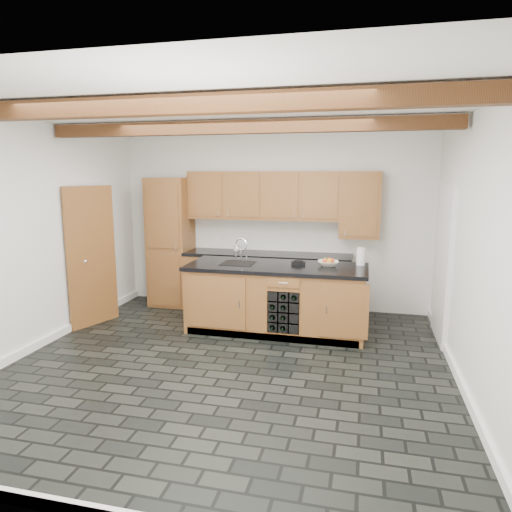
{
  "coord_description": "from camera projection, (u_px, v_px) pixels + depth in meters",
  "views": [
    {
      "loc": [
        1.46,
        -4.72,
        2.16
      ],
      "look_at": [
        0.13,
        0.8,
        1.14
      ],
      "focal_mm": 32.0,
      "sensor_mm": 36.0,
      "label": 1
    }
  ],
  "objects": [
    {
      "name": "kitchen_scale",
      "position": [
        298.0,
        263.0,
        6.28
      ],
      "size": [
        0.21,
        0.14,
        0.06
      ],
      "rotation": [
        0.0,
        0.0,
        0.22
      ],
      "color": "black",
      "rests_on": "island"
    },
    {
      "name": "fruit_cluster",
      "position": [
        328.0,
        261.0,
        6.18
      ],
      "size": [
        0.16,
        0.17,
        0.07
      ],
      "color": "red",
      "rests_on": "fruit_bowl"
    },
    {
      "name": "back_cabinetry",
      "position": [
        246.0,
        249.0,
        7.29
      ],
      "size": [
        3.65,
        0.62,
        2.2
      ],
      "color": "brown",
      "rests_on": "ground"
    },
    {
      "name": "mug",
      "position": [
        236.0,
        248.0,
        7.38
      ],
      "size": [
        0.15,
        0.15,
        0.1
      ],
      "primitive_type": "imported",
      "rotation": [
        0.0,
        0.0,
        0.42
      ],
      "color": "white",
      "rests_on": "back_cabinetry"
    },
    {
      "name": "ground",
      "position": [
        229.0,
        365.0,
        5.24
      ],
      "size": [
        5.0,
        5.0,
        0.0
      ],
      "primitive_type": "plane",
      "color": "black",
      "rests_on": "ground"
    },
    {
      "name": "island",
      "position": [
        276.0,
        298.0,
        6.31
      ],
      "size": [
        2.48,
        0.96,
        0.93
      ],
      "color": "brown",
      "rests_on": "ground"
    },
    {
      "name": "fruit_bowl",
      "position": [
        328.0,
        263.0,
        6.19
      ],
      "size": [
        0.32,
        0.32,
        0.07
      ],
      "primitive_type": "imported",
      "rotation": [
        0.0,
        0.0,
        0.14
      ],
      "color": "silver",
      "rests_on": "island"
    },
    {
      "name": "paper_towel",
      "position": [
        361.0,
        256.0,
        6.23
      ],
      "size": [
        0.12,
        0.12,
        0.24
      ],
      "primitive_type": "cylinder",
      "color": "white",
      "rests_on": "island"
    },
    {
      "name": "faucet",
      "position": [
        239.0,
        260.0,
        6.4
      ],
      "size": [
        0.45,
        0.4,
        0.34
      ],
      "color": "black",
      "rests_on": "island"
    },
    {
      "name": "room_shell",
      "position": [
        233.0,
        227.0,
        5.49
      ],
      "size": [
        5.01,
        5.0,
        5.0
      ],
      "color": "white",
      "rests_on": "ground"
    }
  ]
}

